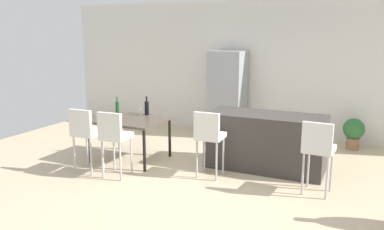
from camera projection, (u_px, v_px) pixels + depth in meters
The scene contains 13 objects.
ground_plane at pixel (221, 177), 6.16m from camera, with size 10.00×10.00×0.00m, color #C6B28E.
back_wall at pixel (270, 69), 8.45m from camera, with size 10.00×0.12×2.90m, color silver.
kitchen_island at pixel (265, 141), 6.45m from camera, with size 1.89×0.79×0.92m, color #383330.
bar_chair_left at pixel (209, 134), 5.99m from camera, with size 0.41×0.41×1.05m.
bar_chair_middle at pixel (318, 146), 5.33m from camera, with size 0.43×0.43×1.05m.
dining_table at pixel (130, 122), 6.86m from camera, with size 1.22×0.99×0.74m.
dining_chair_near at pixel (85, 130), 6.21m from camera, with size 0.41×0.41×1.05m.
dining_chair_far at pixel (114, 134), 5.98m from camera, with size 0.42×0.42×1.05m.
wine_bottle_middle at pixel (147, 108), 7.14m from camera, with size 0.08×0.08×0.35m.
wine_bottle_near at pixel (117, 108), 7.09m from camera, with size 0.07×0.07×0.34m.
wine_glass_left at pixel (141, 108), 7.16m from camera, with size 0.07×0.07×0.17m.
refrigerator at pixel (227, 94), 8.50m from camera, with size 0.72×0.68×1.84m, color #939699.
potted_plant at pixel (354, 131), 7.55m from camera, with size 0.40×0.40×0.60m.
Camera 1 is at (2.03, -5.48, 2.21)m, focal length 36.71 mm.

